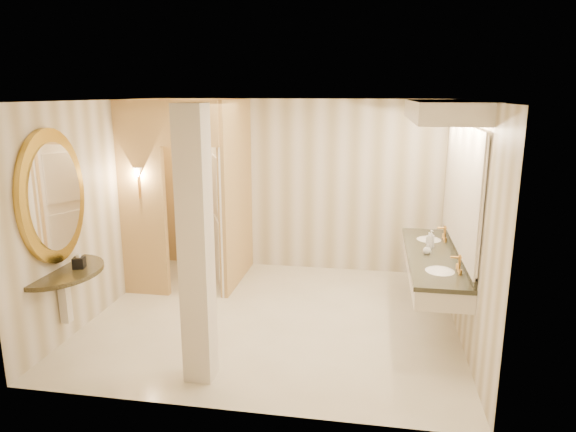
# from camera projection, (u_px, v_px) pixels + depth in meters

# --- Properties ---
(floor) EXTENTS (4.50, 4.50, 0.00)m
(floor) POSITION_uv_depth(u_px,v_px,m) (274.00, 317.00, 6.54)
(floor) COLOR white
(floor) RESTS_ON ground
(ceiling) EXTENTS (4.50, 4.50, 0.00)m
(ceiling) POSITION_uv_depth(u_px,v_px,m) (272.00, 100.00, 5.91)
(ceiling) COLOR white
(ceiling) RESTS_ON wall_back
(wall_back) EXTENTS (4.50, 0.02, 2.70)m
(wall_back) POSITION_uv_depth(u_px,v_px,m) (298.00, 186.00, 8.14)
(wall_back) COLOR beige
(wall_back) RESTS_ON floor
(wall_front) EXTENTS (4.50, 0.02, 2.70)m
(wall_front) POSITION_uv_depth(u_px,v_px,m) (227.00, 268.00, 4.31)
(wall_front) COLOR beige
(wall_front) RESTS_ON floor
(wall_left) EXTENTS (0.02, 4.00, 2.70)m
(wall_left) POSITION_uv_depth(u_px,v_px,m) (101.00, 208.00, 6.59)
(wall_left) COLOR beige
(wall_left) RESTS_ON floor
(wall_right) EXTENTS (0.02, 4.00, 2.70)m
(wall_right) POSITION_uv_depth(u_px,v_px,m) (466.00, 222.00, 5.86)
(wall_right) COLOR beige
(wall_right) RESTS_ON floor
(toilet_closet) EXTENTS (1.50, 1.55, 2.70)m
(toilet_closet) POSITION_uv_depth(u_px,v_px,m) (209.00, 193.00, 7.33)
(toilet_closet) COLOR #DBB572
(toilet_closet) RESTS_ON floor
(wall_sconce) EXTENTS (0.14, 0.14, 0.42)m
(wall_sconce) POSITION_uv_depth(u_px,v_px,m) (138.00, 174.00, 6.86)
(wall_sconce) COLOR gold
(wall_sconce) RESTS_ON toilet_closet
(vanity) EXTENTS (0.75, 2.53, 2.09)m
(vanity) POSITION_uv_depth(u_px,v_px,m) (441.00, 193.00, 6.08)
(vanity) COLOR silver
(vanity) RESTS_ON floor
(console_shelf) EXTENTS (1.13, 1.13, 2.01)m
(console_shelf) POSITION_uv_depth(u_px,v_px,m) (55.00, 228.00, 5.58)
(console_shelf) COLOR black
(console_shelf) RESTS_ON floor
(pillar) EXTENTS (0.28, 0.28, 2.70)m
(pillar) POSITION_uv_depth(u_px,v_px,m) (196.00, 248.00, 4.87)
(pillar) COLOR silver
(pillar) RESTS_ON floor
(tissue_box) EXTENTS (0.15, 0.15, 0.12)m
(tissue_box) POSITION_uv_depth(u_px,v_px,m) (79.00, 263.00, 5.73)
(tissue_box) COLOR black
(tissue_box) RESTS_ON console_shelf
(toilet) EXTENTS (0.63, 0.85, 0.77)m
(toilet) POSITION_uv_depth(u_px,v_px,m) (196.00, 243.00, 8.39)
(toilet) COLOR white
(toilet) RESTS_ON floor
(soap_bottle_a) EXTENTS (0.08, 0.08, 0.15)m
(soap_bottle_a) POSITION_uv_depth(u_px,v_px,m) (429.00, 238.00, 6.65)
(soap_bottle_a) COLOR beige
(soap_bottle_a) RESTS_ON vanity
(soap_bottle_b) EXTENTS (0.11, 0.11, 0.13)m
(soap_bottle_b) POSITION_uv_depth(u_px,v_px,m) (427.00, 249.00, 6.23)
(soap_bottle_b) COLOR silver
(soap_bottle_b) RESTS_ON vanity
(soap_bottle_c) EXTENTS (0.12, 0.12, 0.24)m
(soap_bottle_c) POSITION_uv_depth(u_px,v_px,m) (431.00, 239.00, 6.45)
(soap_bottle_c) COLOR #C6B28C
(soap_bottle_c) RESTS_ON vanity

